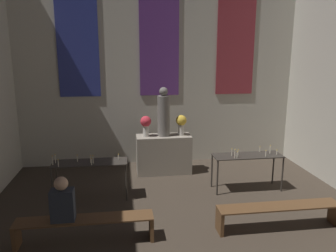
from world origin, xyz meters
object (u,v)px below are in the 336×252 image
object	(u,v)px
statue	(164,114)
pew_back_right	(279,211)
altar	(164,154)
pew_back_left	(85,225)
flower_vase_left	(146,124)
candle_rack_right	(247,159)
flower_vase_right	(181,123)
candle_rack_left	(90,166)
person_seated	(62,201)

from	to	relation	value
statue	pew_back_right	size ratio (longest dim) A/B	0.56
altar	pew_back_right	distance (m)	3.43
statue	pew_back_left	distance (m)	3.64
flower_vase_left	pew_back_right	world-z (taller)	flower_vase_left
altar	candle_rack_right	distance (m)	2.17
candle_rack_right	flower_vase_left	bearing A→B (deg)	148.72
altar	pew_back_left	world-z (taller)	altar
flower_vase_right	candle_rack_right	bearing A→B (deg)	-46.01
statue	flower_vase_left	xyz separation A→B (m)	(-0.45, 0.00, -0.24)
flower_vase_right	candle_rack_left	world-z (taller)	flower_vase_right
statue	flower_vase_left	bearing A→B (deg)	180.00
altar	person_seated	bearing A→B (deg)	-123.31
flower_vase_right	person_seated	xyz separation A→B (m)	(-2.42, -3.01, -0.55)
pew_back_left	candle_rack_left	bearing A→B (deg)	92.20
statue	pew_back_right	world-z (taller)	statue
statue	person_seated	bearing A→B (deg)	-123.31
statue	candle_rack_left	xyz separation A→B (m)	(-1.72, -1.31, -0.82)
altar	pew_back_right	world-z (taller)	altar
flower_vase_right	pew_back_right	world-z (taller)	flower_vase_right
flower_vase_left	candle_rack_right	world-z (taller)	flower_vase_left
pew_back_right	person_seated	distance (m)	3.65
pew_back_left	pew_back_right	size ratio (longest dim) A/B	1.00
altar	candle_rack_left	xyz separation A→B (m)	(-1.72, -1.31, 0.23)
flower_vase_right	candle_rack_left	bearing A→B (deg)	-148.77
statue	person_seated	size ratio (longest dim) A/B	1.69
candle_rack_left	person_seated	distance (m)	1.72
altar	candle_rack_left	size ratio (longest dim) A/B	0.89
person_seated	candle_rack_left	bearing A→B (deg)	81.26
candle_rack_right	pew_back_right	size ratio (longest dim) A/B	0.70
altar	candle_rack_right	xyz separation A→B (m)	(1.71, -1.31, 0.23)
altar	flower_vase_right	distance (m)	0.92
altar	flower_vase_left	distance (m)	0.92
flower_vase_left	flower_vase_right	distance (m)	0.89
pew_back_left	pew_back_right	bearing A→B (deg)	0.00
altar	person_seated	world-z (taller)	person_seated
altar	pew_back_left	bearing A→B (deg)	-118.76
candle_rack_left	pew_back_left	xyz separation A→B (m)	(0.07, -1.70, -0.39)
pew_back_right	altar	bearing A→B (deg)	118.76
flower_vase_right	pew_back_left	xyz separation A→B (m)	(-2.10, -3.01, -0.98)
person_seated	altar	bearing A→B (deg)	56.69
flower_vase_right	pew_back_left	distance (m)	3.79
candle_rack_left	pew_back_right	world-z (taller)	candle_rack_left
candle_rack_left	candle_rack_right	xyz separation A→B (m)	(3.43, 0.00, -0.00)
flower_vase_left	candle_rack_right	distance (m)	2.59
statue	pew_back_left	bearing A→B (deg)	-118.76
altar	flower_vase_left	size ratio (longest dim) A/B	2.67
altar	statue	size ratio (longest dim) A/B	1.12
pew_back_right	person_seated	world-z (taller)	person_seated
candle_rack_left	flower_vase_left	bearing A→B (deg)	45.91
flower_vase_left	flower_vase_right	bearing A→B (deg)	0.00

